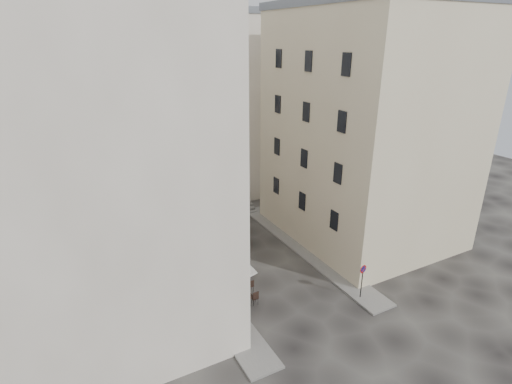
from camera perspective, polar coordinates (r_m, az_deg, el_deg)
ground at (r=28.75m, az=2.73°, el=-12.73°), size 90.00×90.00×0.00m
sidewalk_left at (r=30.22m, az=-8.76°, el=-10.99°), size 2.00×22.00×0.12m
sidewalk_right at (r=32.97m, az=6.86°, el=-7.93°), size 2.00×18.00×0.12m
building_left at (r=24.16m, az=-22.88°, el=5.80°), size 12.20×16.20×20.60m
building_right at (r=33.73m, az=15.61°, el=8.96°), size 12.20×14.20×18.60m
building_back at (r=41.54m, az=-11.99°, el=11.49°), size 18.20×10.20×18.60m
cafe_storefront at (r=26.90m, az=-6.40°, el=-10.71°), size 1.74×7.30×3.50m
stone_steps at (r=38.53m, az=-6.81°, el=-2.86°), size 9.00×3.15×0.80m
bollard_near at (r=26.47m, az=-2.39°, el=-14.71°), size 0.12×0.12×0.98m
bollard_mid at (r=29.13m, az=-5.44°, el=-11.07°), size 0.12×0.12×0.98m
bollard_far at (r=31.95m, az=-7.90°, el=-8.04°), size 0.12×0.12×0.98m
no_parking_sign at (r=27.05m, az=14.99°, el=-11.40°), size 0.57×0.14×2.53m
bistro_table_a at (r=26.27m, az=-1.25°, el=-15.09°), size 1.39×0.65×0.98m
bistro_table_b at (r=27.46m, az=-1.67°, el=-13.41°), size 1.24×0.58×0.87m
bistro_table_c at (r=27.86m, az=-3.78°, el=-12.77°), size 1.36×0.64×0.95m
bistro_table_d at (r=29.67m, az=-6.19°, el=-10.73°), size 1.13×0.53×0.80m
bistro_table_e at (r=30.49m, az=-6.87°, el=-9.74°), size 1.21×0.57×0.85m
pedestrian at (r=29.78m, az=-4.84°, el=-9.57°), size 0.71×0.61×1.66m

